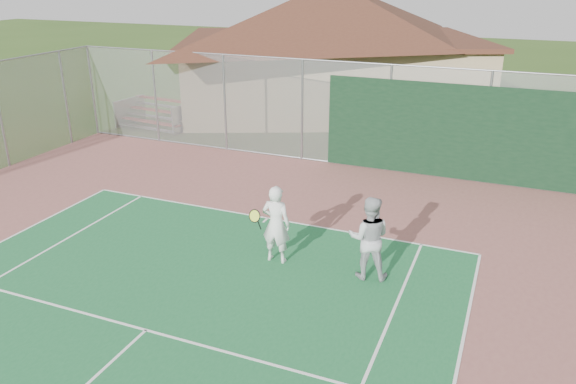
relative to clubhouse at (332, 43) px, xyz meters
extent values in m
cylinder|color=gray|center=(-7.41, -7.89, -1.36)|extent=(0.08, 0.08, 3.50)
cylinder|color=gray|center=(-4.41, -7.89, -1.36)|extent=(0.08, 0.08, 3.50)
cylinder|color=gray|center=(-1.41, -7.89, -1.36)|extent=(0.08, 0.08, 3.50)
cylinder|color=gray|center=(1.59, -7.89, -1.36)|extent=(0.08, 0.08, 3.50)
cylinder|color=gray|center=(4.59, -7.89, -1.36)|extent=(0.08, 0.08, 3.50)
cylinder|color=gray|center=(7.59, -7.89, -1.36)|extent=(0.08, 0.08, 3.50)
cylinder|color=gray|center=(2.59, -7.89, 0.39)|extent=(20.00, 0.05, 0.05)
cylinder|color=gray|center=(2.59, -7.89, -3.06)|extent=(20.00, 0.05, 0.05)
cube|color=#999EA0|center=(2.59, -7.89, -1.36)|extent=(20.00, 0.02, 3.50)
cube|color=black|center=(7.59, -7.94, -1.56)|extent=(10.00, 0.04, 3.00)
cylinder|color=gray|center=(-7.41, -9.39, -1.36)|extent=(0.08, 0.08, 3.50)
cylinder|color=gray|center=(-7.41, -12.39, -1.36)|extent=(0.08, 0.08, 3.50)
cube|color=#999EA0|center=(-7.41, -12.39, -1.36)|extent=(0.02, 9.00, 3.50)
cube|color=tan|center=(0.00, 0.00, -1.50)|extent=(15.28, 13.08, 3.23)
cube|color=#593020|center=(0.00, 0.00, 0.17)|extent=(15.99, 13.79, 0.19)
cube|color=black|center=(2.15, -4.33, -1.98)|extent=(0.97, 0.06, 2.26)
cube|color=maroon|center=(-5.68, -6.64, -2.76)|extent=(3.08, 0.64, 0.05)
cube|color=#B2B5BA|center=(-5.68, -6.90, -2.96)|extent=(3.07, 0.61, 0.04)
cube|color=maroon|center=(-5.68, -6.08, -2.40)|extent=(3.08, 0.64, 0.05)
cube|color=#B2B5BA|center=(-5.68, -6.34, -2.60)|extent=(3.07, 0.61, 0.04)
cube|color=maroon|center=(-5.68, -5.52, -2.04)|extent=(3.08, 0.64, 0.05)
cube|color=#B2B5BA|center=(-5.68, -5.77, -2.24)|extent=(3.07, 0.61, 0.04)
cube|color=#B2B5BA|center=(-7.11, -6.08, -2.55)|extent=(0.27, 1.83, 1.12)
cube|color=#B2B5BA|center=(-4.25, -6.08, -2.55)|extent=(0.27, 1.83, 1.12)
imported|color=silver|center=(3.75, -15.09, -2.20)|extent=(0.68, 0.45, 1.83)
imported|color=#ADB0B3|center=(5.87, -14.99, -2.18)|extent=(1.04, 0.89, 1.86)
camera|label=1|loc=(8.37, -25.56, 3.13)|focal=35.00mm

